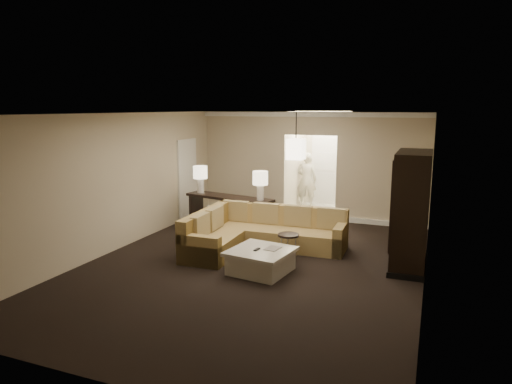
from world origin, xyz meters
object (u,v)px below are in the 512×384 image
at_px(sectional_sofa, 257,233).
at_px(person, 307,177).
at_px(drink_table, 288,241).
at_px(console_table, 229,211).
at_px(armoire, 411,213).
at_px(coffee_table, 261,260).

relative_size(sectional_sofa, person, 1.61).
xyz_separation_m(sectional_sofa, drink_table, (0.81, -0.41, 0.02)).
bearing_deg(sectional_sofa, console_table, 135.71).
xyz_separation_m(sectional_sofa, console_table, (-1.10, 1.01, 0.17)).
xyz_separation_m(sectional_sofa, person, (-0.15, 4.38, 0.55)).
height_order(armoire, person, armoire).
distance_m(coffee_table, armoire, 2.86).
distance_m(armoire, drink_table, 2.32).
height_order(console_table, armoire, armoire).
height_order(sectional_sofa, person, person).
bearing_deg(person, sectional_sofa, 81.36).
distance_m(sectional_sofa, person, 4.42).
relative_size(sectional_sofa, coffee_table, 2.45).
xyz_separation_m(armoire, person, (-3.14, 4.37, -0.13)).
bearing_deg(sectional_sofa, drink_table, -28.81).
height_order(sectional_sofa, armoire, armoire).
distance_m(coffee_table, drink_table, 0.88).
bearing_deg(coffee_table, sectional_sofa, 114.19).
xyz_separation_m(coffee_table, armoire, (2.43, 1.26, 0.81)).
bearing_deg(sectional_sofa, person, 90.26).
height_order(armoire, drink_table, armoire).
height_order(console_table, drink_table, console_table).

